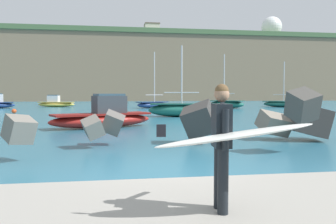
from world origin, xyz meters
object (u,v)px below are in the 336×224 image
boat_far_left (103,117)px  boat_far_centre (177,109)px  boat_mid_centre (152,104)px  radar_dome (272,30)px  station_building_central (152,32)px  station_building_west (195,38)px  mooring_buoy_inner (14,111)px  boat_mid_right (281,104)px  boat_near_right (56,103)px  surfer_with_board (226,138)px  boat_near_centre (226,104)px

boat_far_left → boat_far_centre: size_ratio=1.04×
boat_mid_centre → radar_dome: (46.99, 63.90, 22.71)m
boat_far_left → station_building_central: bearing=82.2°
station_building_west → station_building_central: bearing=-148.2°
radar_dome → mooring_buoy_inner: bearing=-129.7°
mooring_buoy_inner → station_building_central: bearing=73.3°
boat_mid_right → station_building_west: (3.41, 67.20, 19.94)m
boat_far_centre → boat_near_right: bearing=121.0°
radar_dome → surfer_with_board: bearing=-115.8°
boat_near_centre → station_building_central: station_building_central is taller
station_building_west → boat_far_centre: bearing=-104.1°
mooring_buoy_inner → station_building_west: bearing=65.1°
boat_mid_centre → station_building_west: (21.46, 67.27, 19.93)m
boat_mid_right → mooring_buoy_inner: bearing=-162.7°
radar_dome → station_building_central: radar_dome is taller
surfer_with_board → boat_far_left: size_ratio=0.35×
boat_mid_right → station_building_central: 62.14m
surfer_with_board → mooring_buoy_inner: (-11.19, 29.62, -1.06)m
surfer_with_board → boat_mid_centre: boat_mid_centre is taller
surfer_with_board → boat_near_centre: boat_near_centre is taller
boat_mid_right → station_building_west: station_building_west is taller
radar_dome → station_building_central: 41.64m
surfer_with_board → radar_dome: (50.14, 103.55, 21.93)m
surfer_with_board → boat_mid_right: bearing=61.9°
boat_near_right → boat_mid_right: bearing=-9.8°
surfer_with_board → boat_near_right: (-10.01, 45.13, -0.74)m
station_building_central → boat_mid_right: bearing=-78.1°
radar_dome → station_building_central: (-41.08, -6.27, -2.71)m
boat_far_centre → mooring_buoy_inner: (-14.62, 6.90, -0.38)m
boat_far_left → boat_far_centre: bearing=55.3°
boat_near_centre → station_building_west: (12.17, 69.75, 19.86)m
station_building_west → station_building_central: size_ratio=1.55×
surfer_with_board → station_building_west: size_ratio=0.26×
boat_far_left → boat_mid_right: bearing=47.1°
station_building_west → radar_dome: bearing=-7.5°
boat_far_centre → station_building_central: station_building_central is taller
surfer_with_board → boat_mid_right: (21.20, 39.72, -0.79)m
boat_mid_centre → boat_mid_right: size_ratio=1.17×
boat_near_centre → boat_far_left: (-14.64, -22.60, 0.03)m
boat_near_right → boat_far_left: bearing=-75.7°
surfer_with_board → boat_mid_centre: size_ratio=0.29×
boat_mid_right → boat_far_left: size_ratio=1.05×
boat_far_left → mooring_buoy_inner: bearing=120.9°
boat_far_centre → station_building_west: (21.18, 84.21, 19.82)m
boat_near_right → radar_dome: 86.87m
boat_far_centre → boat_mid_right: bearing=43.7°
station_building_west → boat_near_centre: bearing=-99.9°
surfer_with_board → boat_far_centre: bearing=81.4°
boat_near_centre → mooring_buoy_inner: size_ratio=15.72×
boat_mid_right → mooring_buoy_inner: boat_mid_right is taller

